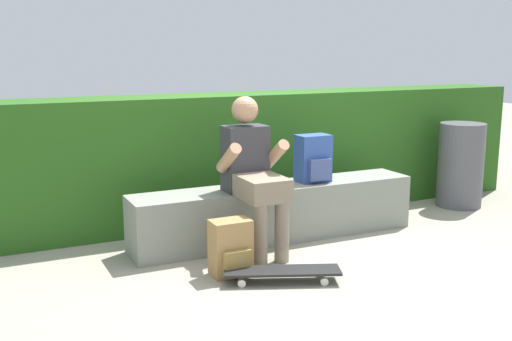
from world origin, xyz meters
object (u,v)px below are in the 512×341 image
at_px(backpack_on_bench, 314,159).
at_px(skateboard_near_person, 282,272).
at_px(trash_bin, 461,165).
at_px(person_skater, 253,170).
at_px(bench_main, 276,212).
at_px(backpack_on_ground, 231,249).

bearing_deg(backpack_on_bench, skateboard_near_person, -131.01).
xyz_separation_m(skateboard_near_person, backpack_on_bench, (0.76, 0.87, 0.58)).
height_order(skateboard_near_person, trash_bin, trash_bin).
xyz_separation_m(person_skater, skateboard_near_person, (-0.10, -0.68, -0.58)).
height_order(bench_main, skateboard_near_person, bench_main).
bearing_deg(backpack_on_bench, backpack_on_ground, -149.60).
distance_m(bench_main, skateboard_near_person, 0.99).
distance_m(skateboard_near_person, backpack_on_ground, 0.40).
bearing_deg(skateboard_near_person, backpack_on_bench, 48.99).
distance_m(bench_main, backpack_on_ground, 0.91).
bearing_deg(backpack_on_ground, person_skater, 48.08).
bearing_deg(backpack_on_ground, trash_bin, 15.24).
bearing_deg(person_skater, backpack_on_bench, 16.69).
xyz_separation_m(skateboard_near_person, backpack_on_ground, (-0.26, 0.27, 0.12)).
distance_m(backpack_on_bench, backpack_on_ground, 1.27).
bearing_deg(person_skater, trash_bin, 8.58).
height_order(bench_main, trash_bin, trash_bin).
height_order(person_skater, skateboard_near_person, person_skater).
relative_size(backpack_on_ground, trash_bin, 0.47).
relative_size(bench_main, person_skater, 2.04).
bearing_deg(backpack_on_ground, bench_main, 42.18).
bearing_deg(person_skater, skateboard_near_person, -98.25).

